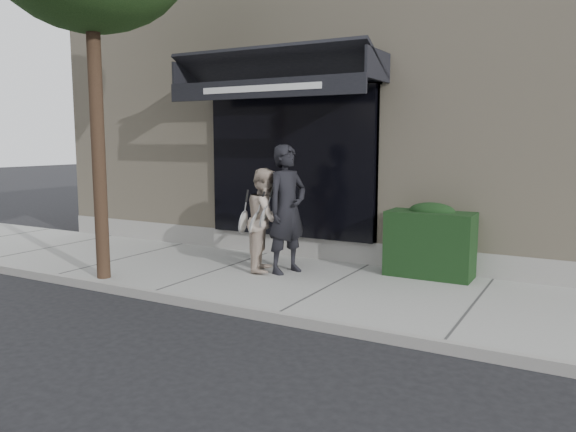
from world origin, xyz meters
The scene contains 7 objects.
ground centered at (0.00, 0.00, 0.00)m, with size 80.00×80.00×0.00m, color black.
sidewalk centered at (0.00, 0.00, 0.06)m, with size 20.00×3.00×0.12m, color gray.
curb centered at (0.00, -1.55, 0.07)m, with size 20.00×0.10×0.14m, color gray.
building_facade centered at (-0.01, 4.96, 2.74)m, with size 14.30×8.04×5.64m.
hedge centered at (1.10, 1.25, 0.66)m, with size 1.30×0.70×1.14m.
pedestrian_front centered at (-0.94, 0.36, 1.12)m, with size 0.87×0.88×2.01m.
pedestrian_back centered at (-1.29, 0.32, 0.94)m, with size 0.87×0.97×1.64m.
Camera 1 is at (3.31, -7.22, 2.19)m, focal length 35.00 mm.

